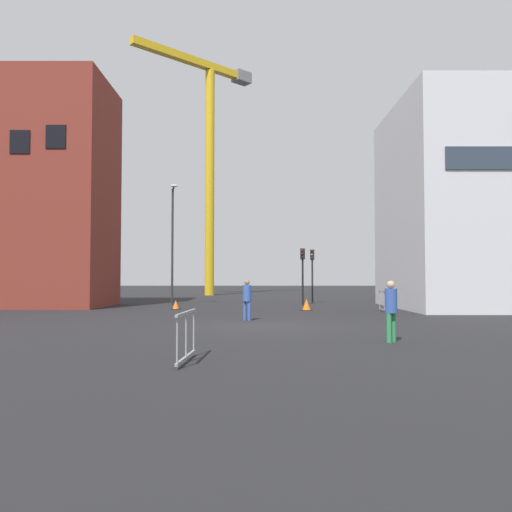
% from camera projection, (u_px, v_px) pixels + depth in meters
% --- Properties ---
extents(ground, '(160.00, 160.00, 0.00)m').
position_uv_depth(ground, '(256.00, 326.00, 18.83)').
color(ground, black).
extents(brick_building, '(9.82, 6.33, 13.72)m').
position_uv_depth(brick_building, '(26.00, 193.00, 30.98)').
color(brick_building, maroon).
rests_on(brick_building, ground).
extents(office_block, '(12.58, 10.26, 11.74)m').
position_uv_depth(office_block, '(503.00, 206.00, 29.43)').
color(office_block, silver).
rests_on(office_block, ground).
extents(construction_crane, '(10.62, 9.69, 22.87)m').
position_uv_depth(construction_crane, '(208.00, 144.00, 49.49)').
color(construction_crane, gold).
rests_on(construction_crane, ground).
extents(streetlamp_tall, '(0.66, 1.92, 7.51)m').
position_uv_depth(streetlamp_tall, '(172.00, 235.00, 32.72)').
color(streetlamp_tall, '#2D2D30').
rests_on(streetlamp_tall, ground).
extents(traffic_light_median, '(0.32, 0.39, 3.60)m').
position_uv_depth(traffic_light_median, '(302.00, 267.00, 32.52)').
color(traffic_light_median, black).
rests_on(traffic_light_median, ground).
extents(traffic_light_far, '(0.31, 0.39, 3.63)m').
position_uv_depth(traffic_light_far, '(311.00, 267.00, 34.43)').
color(traffic_light_far, '#232326').
rests_on(traffic_light_far, ground).
extents(pedestrian_walking, '(0.34, 0.34, 1.69)m').
position_uv_depth(pedestrian_walking, '(246.00, 297.00, 21.12)').
color(pedestrian_walking, '#33519E').
rests_on(pedestrian_walking, ground).
extents(pedestrian_waiting, '(0.34, 0.34, 1.71)m').
position_uv_depth(pedestrian_waiting, '(390.00, 306.00, 14.19)').
color(pedestrian_waiting, '#2D844C').
rests_on(pedestrian_waiting, ground).
extents(safety_barrier_right_run, '(0.19, 1.92, 1.08)m').
position_uv_depth(safety_barrier_right_run, '(185.00, 336.00, 10.90)').
color(safety_barrier_right_run, gray).
rests_on(safety_barrier_right_run, ground).
extents(safety_barrier_front, '(0.12, 2.49, 1.08)m').
position_uv_depth(safety_barrier_front, '(383.00, 301.00, 26.03)').
color(safety_barrier_front, gray).
rests_on(safety_barrier_front, ground).
extents(traffic_cone_by_barrier, '(0.61, 0.61, 0.61)m').
position_uv_depth(traffic_cone_by_barrier, '(306.00, 305.00, 27.39)').
color(traffic_cone_by_barrier, black).
rests_on(traffic_cone_by_barrier, ground).
extents(traffic_cone_orange, '(0.50, 0.50, 0.51)m').
position_uv_depth(traffic_cone_orange, '(175.00, 305.00, 28.25)').
color(traffic_cone_orange, black).
rests_on(traffic_cone_orange, ground).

